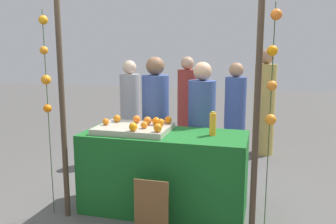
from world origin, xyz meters
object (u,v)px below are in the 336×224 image
Objects in this scene: vendor_right at (201,134)px; vendor_left at (156,128)px; chalkboard_sign at (151,209)px; orange_0 at (106,122)px; stall_counter at (164,172)px; juice_bottle at (213,124)px; orange_1 at (137,119)px.

vendor_left is at bearing 176.19° from vendor_right.
vendor_left is at bearing 105.17° from chalkboard_sign.
orange_0 is at bearing -121.29° from vendor_left.
stall_counter is 0.74m from juice_bottle.
orange_0 is 1.16m from juice_bottle.
juice_bottle is at bearing -6.81° from orange_1.
stall_counter is at bearing 3.76° from orange_0.
juice_bottle reaches higher than stall_counter.
vendor_right reaches higher than chalkboard_sign.
orange_1 is at bearing -149.60° from vendor_right.
orange_1 is 0.48m from vendor_left.
stall_counter is 3.06× the size of chalkboard_sign.
juice_bottle reaches higher than orange_1.
vendor_right reaches higher than stall_counter.
juice_bottle is 0.97m from vendor_left.
orange_1 is at bearing 118.81° from chalkboard_sign.
orange_0 is at bearing -148.78° from vendor_right.
stall_counter reaches higher than chalkboard_sign.
orange_0 is 0.86× the size of orange_1.
chalkboard_sign is (0.40, -0.73, -0.69)m from orange_1.
vendor_left is (-0.27, 0.57, 0.34)m from stall_counter.
stall_counter is at bearing -21.80° from orange_1.
stall_counter is at bearing -64.50° from vendor_left.
vendor_left is (0.38, 0.62, -0.19)m from orange_0.
vendor_right is (0.31, 0.54, 0.31)m from stall_counter.
vendor_left is at bearing 58.71° from orange_0.
orange_0 is at bearing -176.24° from stall_counter.
vendor_left reaches higher than stall_counter.
orange_0 is 0.13× the size of chalkboard_sign.
vendor_right is (0.58, -0.04, -0.03)m from vendor_left.
stall_counter is at bearing -119.68° from vendor_right.
orange_0 reaches higher than stall_counter.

